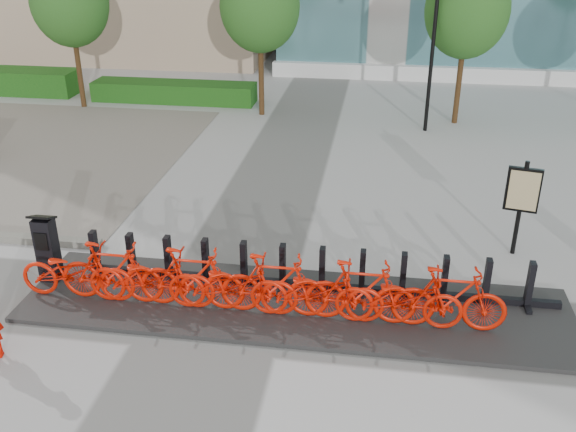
# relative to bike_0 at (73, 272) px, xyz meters

# --- Properties ---
(ground) EXTENTS (120.00, 120.00, 0.00)m
(ground) POSITION_rel_bike_0_xyz_m (2.60, 0.05, -0.59)
(ground) COLOR #B5B5B4
(hedge_b) EXTENTS (6.00, 1.20, 0.70)m
(hedge_b) POSITION_rel_bike_0_xyz_m (-2.40, 13.25, -0.24)
(hedge_b) COLOR #0F4411
(hedge_b) RESTS_ON ground
(tree_0) EXTENTS (2.60, 2.60, 5.10)m
(tree_0) POSITION_rel_bike_0_xyz_m (-5.40, 12.05, 3.00)
(tree_0) COLOR #4C3018
(tree_0) RESTS_ON ground
(tree_1) EXTENTS (2.60, 2.60, 5.10)m
(tree_1) POSITION_rel_bike_0_xyz_m (1.10, 12.05, 3.00)
(tree_1) COLOR #4C3018
(tree_1) RESTS_ON ground
(tree_2) EXTENTS (2.60, 2.60, 5.10)m
(tree_2) POSITION_rel_bike_0_xyz_m (7.60, 12.05, 3.00)
(tree_2) COLOR #4C3018
(tree_2) RESTS_ON ground
(streetlamp) EXTENTS (2.00, 0.20, 5.00)m
(streetlamp) POSITION_rel_bike_0_xyz_m (6.60, 11.05, 2.55)
(streetlamp) COLOR black
(streetlamp) RESTS_ON ground
(dock_pad) EXTENTS (9.60, 2.40, 0.08)m
(dock_pad) POSITION_rel_bike_0_xyz_m (3.90, 0.35, -0.55)
(dock_pad) COLOR #292929
(dock_pad) RESTS_ON ground
(dock_rail_posts) EXTENTS (8.02, 0.50, 0.85)m
(dock_rail_posts) POSITION_rel_bike_0_xyz_m (3.96, 0.82, -0.08)
(dock_rail_posts) COLOR black
(dock_rail_posts) RESTS_ON dock_pad
(bike_0) EXTENTS (1.92, 0.67, 1.01)m
(bike_0) POSITION_rel_bike_0_xyz_m (0.00, 0.00, 0.00)
(bike_0) COLOR red
(bike_0) RESTS_ON dock_pad
(bike_1) EXTENTS (1.87, 0.53, 1.12)m
(bike_1) POSITION_rel_bike_0_xyz_m (0.72, 0.00, 0.06)
(bike_1) COLOR red
(bike_1) RESTS_ON dock_pad
(bike_2) EXTENTS (1.92, 0.67, 1.01)m
(bike_2) POSITION_rel_bike_0_xyz_m (1.44, 0.00, 0.00)
(bike_2) COLOR red
(bike_2) RESTS_ON dock_pad
(bike_3) EXTENTS (1.87, 0.53, 1.12)m
(bike_3) POSITION_rel_bike_0_xyz_m (2.16, 0.00, 0.06)
(bike_3) COLOR red
(bike_3) RESTS_ON dock_pad
(bike_4) EXTENTS (1.92, 0.67, 1.01)m
(bike_4) POSITION_rel_bike_0_xyz_m (2.88, 0.00, 0.00)
(bike_4) COLOR red
(bike_4) RESTS_ON dock_pad
(bike_5) EXTENTS (1.87, 0.53, 1.12)m
(bike_5) POSITION_rel_bike_0_xyz_m (3.60, 0.00, 0.06)
(bike_5) COLOR red
(bike_5) RESTS_ON dock_pad
(bike_6) EXTENTS (1.92, 0.67, 1.01)m
(bike_6) POSITION_rel_bike_0_xyz_m (4.32, 0.00, 0.00)
(bike_6) COLOR red
(bike_6) RESTS_ON dock_pad
(bike_7) EXTENTS (1.87, 0.53, 1.12)m
(bike_7) POSITION_rel_bike_0_xyz_m (5.04, 0.00, 0.06)
(bike_7) COLOR red
(bike_7) RESTS_ON dock_pad
(bike_8) EXTENTS (1.92, 0.67, 1.01)m
(bike_8) POSITION_rel_bike_0_xyz_m (5.76, 0.00, 0.00)
(bike_8) COLOR red
(bike_8) RESTS_ON dock_pad
(bike_9) EXTENTS (1.87, 0.53, 1.12)m
(bike_9) POSITION_rel_bike_0_xyz_m (6.48, 0.00, 0.06)
(bike_9) COLOR red
(bike_9) RESTS_ON dock_pad
(kiosk) EXTENTS (0.42, 0.35, 1.36)m
(kiosk) POSITION_rel_bike_0_xyz_m (-0.72, 0.50, 0.15)
(kiosk) COLOR black
(kiosk) RESTS_ON dock_pad
(map_sign) EXTENTS (0.66, 0.23, 1.99)m
(map_sign) POSITION_rel_bike_0_xyz_m (8.03, 2.99, 0.74)
(map_sign) COLOR black
(map_sign) RESTS_ON ground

